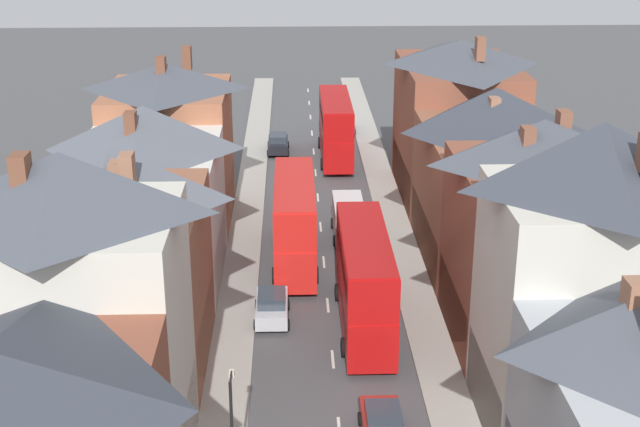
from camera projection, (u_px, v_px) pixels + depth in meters
name	position (u px, v px, depth m)	size (l,w,h in m)	color
pavement_left	(244.00, 250.00, 57.32)	(2.20, 104.00, 0.14)	#A8A399
pavement_right	(401.00, 248.00, 57.63)	(2.20, 104.00, 0.14)	#A8A399
centre_line_dashes	(324.00, 262.00, 55.63)	(0.14, 97.80, 0.01)	silver
terrace_row_left	(97.00, 309.00, 37.39)	(8.00, 59.20, 13.50)	#ADB2B7
terrace_row_right	(563.00, 276.00, 39.93)	(8.00, 66.28, 13.72)	#935138
double_decker_bus_lead	(294.00, 220.00, 54.56)	(2.74, 10.80, 5.30)	red
double_decker_bus_mid_street	(336.00, 127.00, 74.96)	(2.74, 10.80, 5.30)	#B70F0F
double_decker_bus_far_approaching	(364.00, 280.00, 46.53)	(2.74, 10.80, 5.30)	#B70F0F
car_parked_left_a	(272.00, 306.00, 48.02)	(1.90, 3.85, 1.70)	#B7BABF
car_parked_right_a	(278.00, 143.00, 77.48)	(1.90, 4.12, 1.68)	black
car_mid_black	(383.00, 425.00, 37.63)	(1.90, 3.91, 1.63)	maroon
car_parked_left_b	(345.00, 124.00, 83.68)	(1.90, 4.06, 1.61)	navy
delivery_van	(349.00, 218.00, 59.12)	(2.20, 5.20, 2.41)	white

